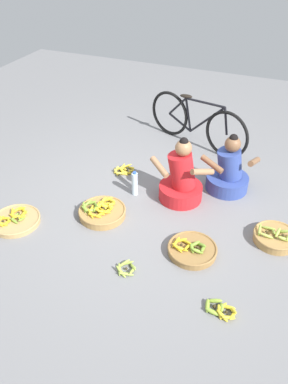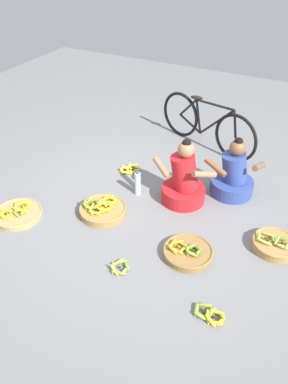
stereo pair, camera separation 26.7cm
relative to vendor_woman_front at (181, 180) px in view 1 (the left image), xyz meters
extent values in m
plane|color=slate|center=(-0.27, -0.30, -0.26)|extent=(10.00, 10.00, 0.00)
cylinder|color=red|center=(0.00, 0.00, -0.17)|extent=(0.52, 0.52, 0.18)
cylinder|color=red|center=(0.00, 0.00, 0.13)|extent=(0.40, 0.35, 0.47)
sphere|color=#9E704C|center=(0.00, 0.00, 0.43)|extent=(0.19, 0.19, 0.19)
sphere|color=black|center=(0.00, 0.00, 0.51)|extent=(0.10, 0.10, 0.10)
cylinder|color=#9E704C|center=(-0.22, -0.15, 0.22)|extent=(0.29, 0.23, 0.16)
cylinder|color=#9E704C|center=(0.25, -0.06, 0.22)|extent=(0.25, 0.28, 0.16)
cylinder|color=#334793|center=(0.47, 0.42, -0.17)|extent=(0.52, 0.52, 0.18)
cylinder|color=#334793|center=(0.47, 0.42, 0.10)|extent=(0.43, 0.40, 0.41)
sphere|color=brown|center=(0.47, 0.42, 0.37)|extent=(0.19, 0.19, 0.19)
sphere|color=black|center=(0.47, 0.42, 0.44)|extent=(0.10, 0.10, 0.10)
cylinder|color=brown|center=(0.30, 0.21, 0.17)|extent=(0.31, 0.16, 0.16)
cylinder|color=brown|center=(0.75, 0.45, 0.17)|extent=(0.12, 0.31, 0.16)
torus|color=black|center=(-0.69, 1.54, 0.08)|extent=(0.66, 0.28, 0.68)
torus|color=black|center=(0.27, 1.19, 0.08)|extent=(0.66, 0.28, 0.68)
cylinder|color=black|center=(-0.06, 1.31, 0.19)|extent=(0.53, 0.22, 0.55)
cylinder|color=black|center=(-0.36, 1.42, 0.16)|extent=(0.15, 0.08, 0.49)
cylinder|color=black|center=(-0.11, 1.33, 0.43)|extent=(0.62, 0.26, 0.08)
cylinder|color=black|center=(-0.50, 1.47, 0.00)|extent=(0.41, 0.18, 0.18)
cylinder|color=black|center=(-0.55, 1.49, 0.24)|extent=(0.31, 0.14, 0.35)
cylinder|color=black|center=(0.23, 1.20, 0.27)|extent=(0.12, 0.07, 0.38)
ellipsoid|color=black|center=(-0.42, 1.44, 0.43)|extent=(0.18, 0.08, 0.05)
cylinder|color=olive|center=(0.40, -0.84, -0.23)|extent=(0.49, 0.49, 0.07)
torus|color=olive|center=(0.40, -0.84, -0.20)|extent=(0.51, 0.51, 0.02)
ellipsoid|color=olive|center=(0.51, -0.84, -0.17)|extent=(0.04, 0.13, 0.07)
ellipsoid|color=olive|center=(0.48, -0.80, -0.16)|extent=(0.13, 0.10, 0.08)
ellipsoid|color=olive|center=(0.41, -0.81, -0.17)|extent=(0.11, 0.12, 0.06)
ellipsoid|color=olive|center=(0.41, -0.87, -0.17)|extent=(0.10, 0.13, 0.06)
ellipsoid|color=olive|center=(0.47, -0.90, -0.16)|extent=(0.13, 0.07, 0.08)
sphere|color=#382D19|center=(0.45, -0.84, -0.17)|extent=(0.03, 0.03, 0.03)
ellipsoid|color=gold|center=(0.36, -0.87, -0.17)|extent=(0.05, 0.15, 0.07)
ellipsoid|color=gold|center=(0.32, -0.81, -0.17)|extent=(0.14, 0.09, 0.07)
ellipsoid|color=gold|center=(0.26, -0.81, -0.17)|extent=(0.14, 0.10, 0.06)
ellipsoid|color=gold|center=(0.23, -0.85, -0.17)|extent=(0.06, 0.15, 0.06)
ellipsoid|color=gold|center=(0.27, -0.92, -0.17)|extent=(0.15, 0.09, 0.06)
ellipsoid|color=gold|center=(0.31, -0.93, -0.17)|extent=(0.15, 0.07, 0.08)
sphere|color=#382D19|center=(0.29, -0.86, -0.17)|extent=(0.03, 0.03, 0.03)
cylinder|color=#A87F47|center=(-0.72, -0.66, -0.22)|extent=(0.53, 0.53, 0.08)
torus|color=#A87F47|center=(-0.72, -0.66, -0.18)|extent=(0.54, 0.54, 0.02)
ellipsoid|color=gold|center=(-0.63, -0.67, -0.16)|extent=(0.06, 0.16, 0.06)
ellipsoid|color=gold|center=(-0.65, -0.61, -0.15)|extent=(0.13, 0.14, 0.08)
ellipsoid|color=gold|center=(-0.73, -0.59, -0.15)|extent=(0.16, 0.09, 0.07)
ellipsoid|color=gold|center=(-0.76, -0.63, -0.15)|extent=(0.09, 0.16, 0.08)
ellipsoid|color=gold|center=(-0.77, -0.67, -0.15)|extent=(0.07, 0.16, 0.08)
ellipsoid|color=gold|center=(-0.71, -0.72, -0.16)|extent=(0.16, 0.07, 0.06)
ellipsoid|color=gold|center=(-0.66, -0.71, -0.15)|extent=(0.15, 0.12, 0.08)
sphere|color=#382D19|center=(-0.70, -0.66, -0.15)|extent=(0.03, 0.03, 0.03)
ellipsoid|color=yellow|center=(-0.64, -0.56, -0.15)|extent=(0.05, 0.15, 0.09)
ellipsoid|color=yellow|center=(-0.68, -0.50, -0.15)|extent=(0.15, 0.09, 0.08)
ellipsoid|color=yellow|center=(-0.73, -0.50, -0.15)|extent=(0.14, 0.10, 0.08)
ellipsoid|color=yellow|center=(-0.76, -0.55, -0.15)|extent=(0.06, 0.15, 0.08)
ellipsoid|color=yellow|center=(-0.73, -0.61, -0.15)|extent=(0.14, 0.10, 0.07)
ellipsoid|color=yellow|center=(-0.67, -0.61, -0.15)|extent=(0.14, 0.10, 0.06)
sphere|color=#382D19|center=(-0.70, -0.55, -0.15)|extent=(0.03, 0.03, 0.03)
ellipsoid|color=olive|center=(-0.78, -0.68, -0.16)|extent=(0.06, 0.16, 0.06)
ellipsoid|color=olive|center=(-0.80, -0.64, -0.15)|extent=(0.14, 0.12, 0.08)
ellipsoid|color=olive|center=(-0.88, -0.63, -0.15)|extent=(0.15, 0.10, 0.08)
ellipsoid|color=olive|center=(-0.91, -0.66, -0.15)|extent=(0.10, 0.15, 0.08)
ellipsoid|color=olive|center=(-0.90, -0.73, -0.15)|extent=(0.12, 0.14, 0.09)
ellipsoid|color=olive|center=(-0.87, -0.75, -0.15)|extent=(0.16, 0.08, 0.07)
ellipsoid|color=olive|center=(-0.81, -0.74, -0.15)|extent=(0.14, 0.12, 0.07)
sphere|color=#382D19|center=(-0.85, -0.69, -0.15)|extent=(0.03, 0.03, 0.03)
ellipsoid|color=gold|center=(-0.68, -0.76, -0.16)|extent=(0.07, 0.16, 0.06)
ellipsoid|color=gold|center=(-0.71, -0.69, -0.15)|extent=(0.14, 0.11, 0.08)
ellipsoid|color=gold|center=(-0.79, -0.69, -0.16)|extent=(0.13, 0.12, 0.05)
ellipsoid|color=gold|center=(-0.81, -0.75, -0.15)|extent=(0.04, 0.15, 0.07)
ellipsoid|color=gold|center=(-0.79, -0.79, -0.15)|extent=(0.14, 0.12, 0.07)
ellipsoid|color=gold|center=(-0.73, -0.81, -0.15)|extent=(0.15, 0.07, 0.07)
sphere|color=#382D19|center=(-0.75, -0.74, -0.16)|extent=(0.03, 0.03, 0.03)
cylinder|color=tan|center=(-1.55, -1.14, -0.24)|extent=(0.53, 0.53, 0.05)
torus|color=tan|center=(-1.55, -1.14, -0.21)|extent=(0.54, 0.54, 0.02)
ellipsoid|color=olive|center=(-1.46, -1.14, -0.18)|extent=(0.03, 0.12, 0.07)
ellipsoid|color=olive|center=(-1.52, -1.09, -0.19)|extent=(0.12, 0.05, 0.05)
ellipsoid|color=olive|center=(-1.56, -1.13, -0.19)|extent=(0.05, 0.12, 0.06)
ellipsoid|color=olive|center=(-1.52, -1.19, -0.19)|extent=(0.12, 0.05, 0.05)
sphere|color=#382D19|center=(-1.51, -1.14, -0.19)|extent=(0.03, 0.03, 0.03)
ellipsoid|color=gold|center=(-1.50, -1.05, -0.18)|extent=(0.07, 0.15, 0.07)
ellipsoid|color=gold|center=(-1.53, -1.01, -0.19)|extent=(0.14, 0.11, 0.06)
ellipsoid|color=gold|center=(-1.59, -1.00, -0.18)|extent=(0.15, 0.09, 0.07)
ellipsoid|color=gold|center=(-1.62, -1.03, -0.18)|extent=(0.10, 0.15, 0.06)
ellipsoid|color=gold|center=(-1.62, -1.10, -0.18)|extent=(0.10, 0.14, 0.08)
ellipsoid|color=gold|center=(-1.56, -1.13, -0.19)|extent=(0.15, 0.03, 0.06)
ellipsoid|color=gold|center=(-1.52, -1.11, -0.19)|extent=(0.13, 0.12, 0.06)
sphere|color=#382D19|center=(-1.56, -1.06, -0.18)|extent=(0.03, 0.03, 0.03)
ellipsoid|color=gold|center=(-1.58, -1.24, -0.19)|extent=(0.03, 0.12, 0.06)
ellipsoid|color=gold|center=(-1.60, -1.20, -0.19)|extent=(0.11, 0.10, 0.06)
ellipsoid|color=gold|center=(-1.64, -1.19, -0.19)|extent=(0.12, 0.06, 0.05)
ellipsoid|color=gold|center=(-1.68, -1.23, -0.19)|extent=(0.05, 0.13, 0.05)
ellipsoid|color=gold|center=(-1.60, -1.29, -0.18)|extent=(0.12, 0.08, 0.08)
sphere|color=#382D19|center=(-1.63, -1.24, -0.19)|extent=(0.03, 0.03, 0.03)
cylinder|color=#A87F47|center=(1.16, -0.34, -0.22)|extent=(0.45, 0.45, 0.09)
torus|color=#A87F47|center=(1.16, -0.34, -0.18)|extent=(0.46, 0.46, 0.02)
ellipsoid|color=#9EB747|center=(1.28, -0.37, -0.15)|extent=(0.06, 0.13, 0.06)
ellipsoid|color=#9EB747|center=(1.23, -0.30, -0.14)|extent=(0.13, 0.04, 0.09)
ellipsoid|color=#9EB747|center=(1.17, -0.34, -0.14)|extent=(0.06, 0.13, 0.08)
ellipsoid|color=#9EB747|center=(1.24, -0.41, -0.15)|extent=(0.13, 0.06, 0.07)
sphere|color=#382D19|center=(1.22, -0.36, -0.15)|extent=(0.03, 0.03, 0.03)
ellipsoid|color=#9EB747|center=(1.13, -0.35, -0.14)|extent=(0.06, 0.15, 0.09)
ellipsoid|color=#9EB747|center=(1.07, -0.29, -0.15)|extent=(0.16, 0.05, 0.06)
ellipsoid|color=#9EB747|center=(0.99, -0.36, -0.14)|extent=(0.04, 0.16, 0.08)
ellipsoid|color=#9EB747|center=(1.07, -0.43, -0.15)|extent=(0.16, 0.05, 0.07)
sphere|color=#382D19|center=(1.06, -0.36, -0.15)|extent=(0.03, 0.03, 0.03)
ellipsoid|color=#9EB747|center=(-0.05, -1.31, -0.24)|extent=(0.03, 0.15, 0.08)
ellipsoid|color=#9EB747|center=(-0.07, -1.27, -0.24)|extent=(0.13, 0.13, 0.07)
ellipsoid|color=#9EB747|center=(-0.14, -1.25, -0.23)|extent=(0.15, 0.08, 0.08)
ellipsoid|color=#9EB747|center=(-0.17, -1.27, -0.24)|extent=(0.12, 0.13, 0.08)
ellipsoid|color=#9EB747|center=(-0.18, -1.35, -0.24)|extent=(0.10, 0.15, 0.05)
ellipsoid|color=#9EB747|center=(-0.15, -1.37, -0.23)|extent=(0.15, 0.09, 0.09)
ellipsoid|color=#9EB747|center=(-0.09, -1.38, -0.24)|extent=(0.15, 0.09, 0.06)
sphere|color=#382D19|center=(-0.12, -1.31, -0.24)|extent=(0.03, 0.03, 0.03)
ellipsoid|color=yellow|center=(-0.77, 0.29, -0.23)|extent=(0.04, 0.16, 0.10)
ellipsoid|color=yellow|center=(-0.81, 0.35, -0.23)|extent=(0.15, 0.11, 0.09)
ellipsoid|color=yellow|center=(-0.88, 0.35, -0.23)|extent=(0.15, 0.11, 0.09)
ellipsoid|color=yellow|center=(-0.92, 0.30, -0.23)|extent=(0.04, 0.16, 0.09)
ellipsoid|color=yellow|center=(-0.86, 0.22, -0.23)|extent=(0.16, 0.07, 0.09)
ellipsoid|color=yellow|center=(-0.81, 0.23, -0.24)|extent=(0.16, 0.10, 0.07)
sphere|color=#382D19|center=(-0.84, 0.29, -0.24)|extent=(0.03, 0.03, 0.03)
ellipsoid|color=yellow|center=(-0.85, 0.23, -0.24)|extent=(0.04, 0.14, 0.06)
ellipsoid|color=yellow|center=(-0.88, 0.29, -0.23)|extent=(0.13, 0.10, 0.08)
ellipsoid|color=yellow|center=(-0.94, 0.29, -0.23)|extent=(0.14, 0.08, 0.09)
ellipsoid|color=yellow|center=(-0.98, 0.24, -0.23)|extent=(0.03, 0.14, 0.08)
ellipsoid|color=yellow|center=(-0.96, 0.19, -0.24)|extent=(0.12, 0.12, 0.06)
ellipsoid|color=yellow|center=(-0.88, 0.19, -0.24)|extent=(0.13, 0.10, 0.06)
sphere|color=#382D19|center=(-0.91, 0.24, -0.24)|extent=(0.03, 0.03, 0.03)
ellipsoid|color=#8CAD38|center=(0.84, -1.41, -0.23)|extent=(0.07, 0.14, 0.08)
ellipsoid|color=#8CAD38|center=(0.77, -1.36, -0.24)|extent=(0.14, 0.07, 0.07)
ellipsoid|color=#8CAD38|center=(0.72, -1.44, -0.24)|extent=(0.07, 0.14, 0.06)
ellipsoid|color=#8CAD38|center=(0.78, -1.48, -0.24)|extent=(0.14, 0.05, 0.06)
sphere|color=#382D19|center=(0.78, -1.42, -0.24)|extent=(0.03, 0.03, 0.03)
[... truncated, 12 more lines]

